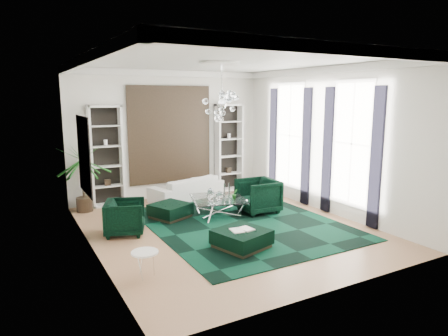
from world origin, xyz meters
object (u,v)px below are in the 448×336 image
sofa (187,188)px  ottoman_side (170,211)px  ottoman_front (242,239)px  palm (82,169)px  armchair_left (125,217)px  side_table (145,265)px  coffee_table (218,207)px  armchair_right (258,196)px

sofa → ottoman_side: (-1.16, -1.59, -0.15)m
sofa → ottoman_front: sofa is taller
sofa → palm: 3.05m
armchair_left → side_table: (-0.29, -2.31, -0.17)m
side_table → sofa: bearing=58.6°
ottoman_side → coffee_table: bearing=-16.9°
armchair_right → armchair_left: bearing=-86.6°
armchair_right → side_table: armchair_right is taller
armchair_right → palm: size_ratio=0.43×
coffee_table → side_table: bearing=-137.2°
sofa → ottoman_side: size_ratio=2.71×
armchair_right → side_table: bearing=-55.4°
sofa → coffee_table: sofa is taller
sofa → palm: palm is taller
sofa → armchair_right: size_ratio=2.31×
sofa → ottoman_side: bearing=38.5°
palm → coffee_table: bearing=-34.6°
armchair_right → ottoman_side: bearing=-102.3°
ottoman_side → armchair_left: bearing=-154.6°
palm → ottoman_front: bearing=-61.6°
armchair_left → ottoman_side: size_ratio=1.01×
armchair_right → side_table: 4.46m
armchair_right → ottoman_side: 2.32m
side_table → palm: palm is taller
armchair_left → ottoman_side: armchair_left is taller
sofa → armchair_left: (-2.46, -2.21, 0.05)m
coffee_table → ottoman_front: bearing=-106.3°
armchair_left → palm: bearing=32.6°
armchair_right → palm: palm is taller
coffee_table → ottoman_side: coffee_table is taller
armchair_left → ottoman_front: armchair_left is taller
coffee_table → palm: 3.71m
armchair_right → palm: (-4.00, 2.31, 0.70)m
armchair_left → armchair_right: bearing=-69.3°
sofa → ottoman_front: size_ratio=2.41×
armchair_left → ottoman_side: bearing=-43.7°
ottoman_side → side_table: bearing=-118.6°
ottoman_side → palm: 2.63m
coffee_table → armchair_right: bearing=-14.8°
armchair_left → ottoman_front: (1.83, -1.97, -0.20)m
ottoman_side → palm: (-1.78, 1.68, 0.96)m
sofa → armchair_left: bearing=26.5°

